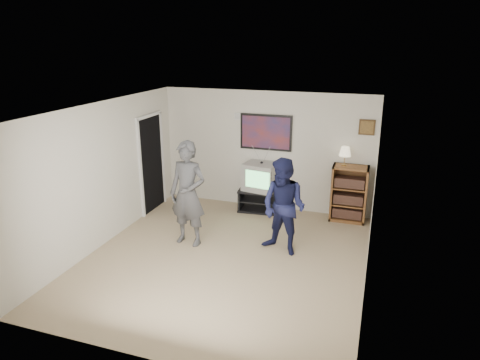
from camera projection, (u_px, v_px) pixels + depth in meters
The scene contains 13 objects.
room_shell at pixel (232, 181), 7.07m from camera, with size 4.51×5.00×2.51m.
media_stand at pixel (261, 200), 9.08m from camera, with size 0.99×0.61×0.47m.
crt_television at pixel (261, 176), 8.92m from camera, with size 0.68×0.58×0.58m, color #989894, non-canonical shape.
bookshelf at pixel (349, 194), 8.49m from camera, with size 0.69×0.40×1.14m, color brown, non-canonical shape.
table_lamp at pixel (345, 156), 8.33m from camera, with size 0.23×0.23×0.37m, color beige, non-canonical shape.
person_tall at pixel (188, 194), 7.42m from camera, with size 0.68×0.45×1.87m, color #404043.
person_short at pixel (284, 207), 7.12m from camera, with size 0.81×0.63×1.65m, color #171A40.
controller_left at pixel (193, 180), 7.55m from camera, with size 0.04×0.13×0.04m, color white.
controller_right at pixel (288, 194), 7.26m from camera, with size 0.04×0.13×0.04m, color white.
poster at pixel (266, 132), 8.86m from camera, with size 1.10×0.03×0.75m, color black.
air_vent at pixel (241, 116), 8.94m from camera, with size 0.28×0.02×0.14m, color white.
small_picture at pixel (367, 127), 8.19m from camera, with size 0.30×0.03×0.30m, color #321E10.
doorway at pixel (151, 164), 8.95m from camera, with size 0.03×0.85×2.00m, color black.
Camera 1 is at (2.24, -5.97, 3.49)m, focal length 32.00 mm.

